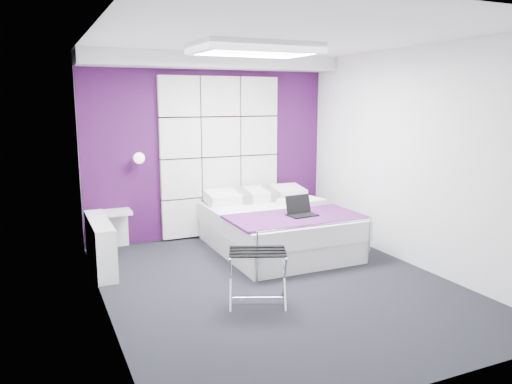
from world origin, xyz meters
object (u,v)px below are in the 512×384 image
Objects in this scene: radiator at (100,244)px; luggage_rack at (258,277)px; laptop at (300,210)px; bed at (277,228)px; nightstand at (115,212)px; wall_lamp at (139,158)px.

radiator is 2.19× the size of luggage_rack.
laptop reaches higher than luggage_rack.
nightstand is at bearing 155.94° from bed.
wall_lamp reaches higher than nightstand.
wall_lamp is at bearing 150.40° from bed.
radiator is 2.13m from luggage_rack.
luggage_rack is (1.27, -1.70, -0.03)m from radiator.
nightstand is 1.19× the size of laptop.
bed is 2.17m from nightstand.
luggage_rack is 1.56× the size of laptop.
laptop is at bearing -39.08° from wall_lamp.
wall_lamp is 0.36× the size of nightstand.
nightstand is at bearing -173.50° from wall_lamp.
wall_lamp reaches higher than luggage_rack.
bed is at bearing 80.07° from luggage_rack.
bed is at bearing -29.60° from wall_lamp.
laptop reaches higher than radiator.
radiator is at bearing 175.94° from bed.
nightstand is at bearing 134.80° from luggage_rack.
radiator is at bearing 149.48° from luggage_rack.
wall_lamp reaches higher than laptop.
bed is (1.62, -0.92, -0.92)m from wall_lamp.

